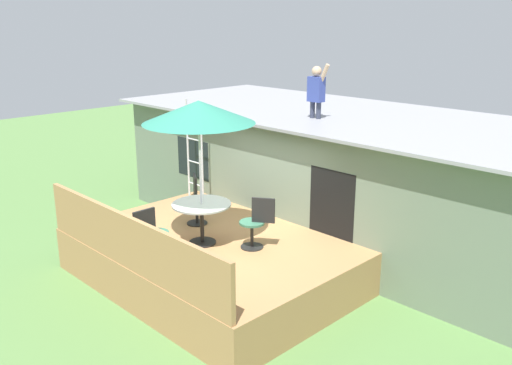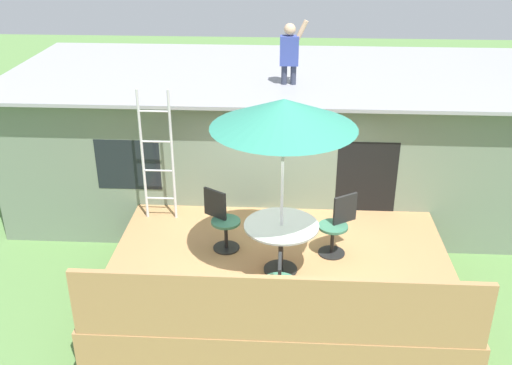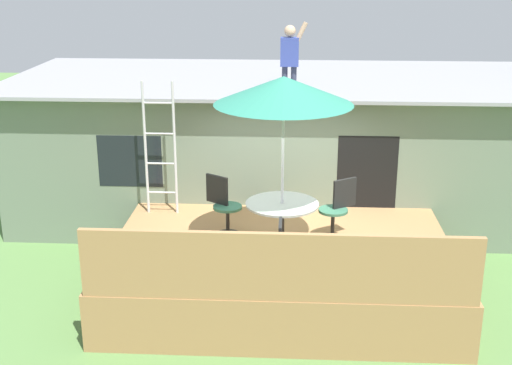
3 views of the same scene
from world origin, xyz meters
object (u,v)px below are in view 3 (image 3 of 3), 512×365
Objects in this scene: patio_chair_near at (280,252)px; person_figure at (290,51)px; patio_chair_right at (337,210)px; patio_umbrella at (284,91)px; patio_table at (282,213)px; step_ladder at (160,149)px; patio_chair_left at (224,206)px.

person_figure is at bearing -0.86° from patio_chair_near.
person_figure reaches higher than patio_chair_right.
patio_table is at bearing 0.00° from patio_umbrella.
step_ladder reaches higher than patio_chair_right.
patio_chair_near is (-0.81, -1.58, 0.00)m from patio_chair_right.
patio_umbrella is 2.76× the size of patio_chair_near.
person_figure is at bearing 101.81° from patio_chair_left.
patio_table is 0.47× the size of step_ladder.
patio_umbrella is at bearing -0.00° from patio_chair_right.
patio_umbrella is at bearing -36.23° from step_ladder.
patio_umbrella is 3.00m from person_figure.
step_ladder is 3.29m from patio_chair_near.
person_figure is at bearing -106.20° from patio_chair_right.
patio_chair_right is 1.78m from patio_chair_near.
patio_chair_right is (0.81, 0.53, -0.13)m from patio_table.
patio_table is 1.13× the size of patio_chair_near.
patio_chair_left is (-0.89, 0.59, -0.13)m from patio_table.
patio_chair_right is (0.81, 0.53, -1.89)m from patio_umbrella.
patio_table is 1.06m from patio_chair_near.
person_figure is 3.28m from patio_chair_right.
patio_table is 1.76m from patio_umbrella.
patio_chair_right is at bearing -27.25° from patio_chair_near.
person_figure is (0.06, 3.00, 1.90)m from patio_table.
patio_chair_right is at bearing 31.55° from patio_chair_left.
patio_chair_left is 1.00× the size of patio_chair_right.
patio_umbrella is 2.79m from step_ladder.
patio_chair_left is (-0.89, 0.59, -1.89)m from patio_umbrella.
patio_umbrella is at bearing 0.00° from patio_chair_near.
step_ladder is 2.39× the size of patio_chair_right.
step_ladder is 1.56m from patio_chair_left.
patio_umbrella reaches higher than patio_table.
person_figure reaches higher than patio_table.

